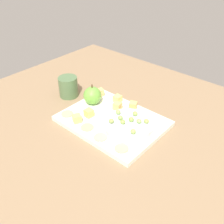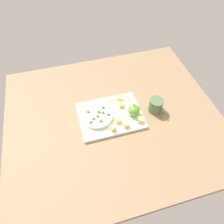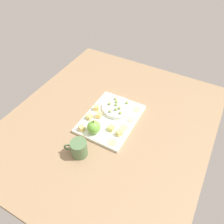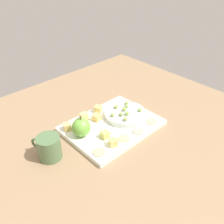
{
  "view_description": "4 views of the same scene",
  "coord_description": "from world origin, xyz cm",
  "px_view_note": "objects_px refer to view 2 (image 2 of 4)",
  "views": [
    {
      "loc": [
        46.02,
        -50.8,
        55.09
      ],
      "look_at": [
        0.93,
        0.51,
        7.59
      ],
      "focal_mm": 40.66,
      "sensor_mm": 36.0,
      "label": 1
    },
    {
      "loc": [
        18.04,
        61.92,
        90.15
      ],
      "look_at": [
        1.28,
        2.05,
        10.12
      ],
      "focal_mm": 32.46,
      "sensor_mm": 36.0,
      "label": 2
    },
    {
      "loc": [
        -65.28,
        -37.25,
        87.15
      ],
      "look_at": [
        2.34,
        -0.26,
        8.77
      ],
      "focal_mm": 35.68,
      "sensor_mm": 36.0,
      "label": 3
    },
    {
      "loc": [
        -48.04,
        -52.58,
        59.45
      ],
      "look_at": [
        2.78,
        1.26,
        9.36
      ],
      "focal_mm": 39.91,
      "sensor_mm": 36.0,
      "label": 4
    }
  ],
  "objects_px": {
    "cheese_cube_3": "(141,120)",
    "grape_1": "(93,118)",
    "cracker_1": "(111,101)",
    "cracker_2": "(100,103)",
    "cracker_3": "(86,106)",
    "cup": "(156,106)",
    "serving_dish": "(98,117)",
    "cheese_cube_0": "(121,105)",
    "cheese_cube_2": "(126,125)",
    "cheese_cube_4": "(118,121)",
    "cheese_cube_5": "(113,128)",
    "grape_0": "(101,120)",
    "apple_whole": "(134,110)",
    "cracker_0": "(129,98)",
    "grape_2": "(108,114)",
    "platter": "(111,116)",
    "grape_5": "(88,111)",
    "grape_3": "(103,112)",
    "grape_8": "(103,107)",
    "grape_7": "(97,116)",
    "cheese_cube_1": "(120,98)",
    "grape_6": "(98,111)"
  },
  "relations": [
    {
      "from": "cheese_cube_3",
      "to": "grape_1",
      "type": "bearing_deg",
      "value": -16.07
    },
    {
      "from": "cracker_1",
      "to": "cracker_2",
      "type": "distance_m",
      "value": 0.07
    },
    {
      "from": "cracker_3",
      "to": "cup",
      "type": "xyz_separation_m",
      "value": [
        -0.36,
        0.11,
        0.02
      ]
    },
    {
      "from": "serving_dish",
      "to": "cheese_cube_0",
      "type": "height_order",
      "value": "cheese_cube_0"
    },
    {
      "from": "serving_dish",
      "to": "cheese_cube_2",
      "type": "xyz_separation_m",
      "value": [
        -0.12,
        0.09,
        0.0
      ]
    },
    {
      "from": "cheese_cube_2",
      "to": "cheese_cube_4",
      "type": "distance_m",
      "value": 0.05
    },
    {
      "from": "cheese_cube_5",
      "to": "cheese_cube_2",
      "type": "bearing_deg",
      "value": -178.84
    },
    {
      "from": "cheese_cube_5",
      "to": "grape_0",
      "type": "relative_size",
      "value": 1.53
    },
    {
      "from": "apple_whole",
      "to": "cracker_1",
      "type": "xyz_separation_m",
      "value": [
        0.09,
        -0.11,
        -0.03
      ]
    },
    {
      "from": "cheese_cube_5",
      "to": "cracker_2",
      "type": "relative_size",
      "value": 0.63
    },
    {
      "from": "cup",
      "to": "cracker_0",
      "type": "bearing_deg",
      "value": -43.02
    },
    {
      "from": "apple_whole",
      "to": "grape_1",
      "type": "distance_m",
      "value": 0.21
    },
    {
      "from": "grape_0",
      "to": "grape_2",
      "type": "distance_m",
      "value": 0.06
    },
    {
      "from": "cracker_2",
      "to": "cheese_cube_0",
      "type": "bearing_deg",
      "value": 152.38
    },
    {
      "from": "platter",
      "to": "grape_1",
      "type": "distance_m",
      "value": 0.1
    },
    {
      "from": "cheese_cube_5",
      "to": "grape_5",
      "type": "bearing_deg",
      "value": -52.74
    },
    {
      "from": "cheese_cube_4",
      "to": "cracker_2",
      "type": "relative_size",
      "value": 0.63
    },
    {
      "from": "grape_5",
      "to": "grape_3",
      "type": "bearing_deg",
      "value": 158.95
    },
    {
      "from": "cheese_cube_2",
      "to": "cracker_3",
      "type": "distance_m",
      "value": 0.25
    },
    {
      "from": "cheese_cube_3",
      "to": "cracker_0",
      "type": "relative_size",
      "value": 0.63
    },
    {
      "from": "grape_8",
      "to": "serving_dish",
      "type": "bearing_deg",
      "value": 47.74
    },
    {
      "from": "cheese_cube_2",
      "to": "grape_7",
      "type": "xyz_separation_m",
      "value": [
        0.13,
        -0.08,
        0.02
      ]
    },
    {
      "from": "cheese_cube_1",
      "to": "cracker_2",
      "type": "xyz_separation_m",
      "value": [
        0.11,
        -0.01,
        -0.01
      ]
    },
    {
      "from": "cheese_cube_1",
      "to": "cheese_cube_4",
      "type": "bearing_deg",
      "value": 70.17
    },
    {
      "from": "grape_2",
      "to": "cracker_3",
      "type": "bearing_deg",
      "value": -45.7
    },
    {
      "from": "grape_0",
      "to": "grape_1",
      "type": "bearing_deg",
      "value": -36.21
    },
    {
      "from": "cheese_cube_4",
      "to": "cheese_cube_5",
      "type": "relative_size",
      "value": 1.0
    },
    {
      "from": "grape_0",
      "to": "cup",
      "type": "xyz_separation_m",
      "value": [
        -0.31,
        -0.02,
        -0.01
      ]
    },
    {
      "from": "cracker_1",
      "to": "cup",
      "type": "height_order",
      "value": "cup"
    },
    {
      "from": "cheese_cube_5",
      "to": "cracker_3",
      "type": "relative_size",
      "value": 0.63
    },
    {
      "from": "cheese_cube_3",
      "to": "cracker_1",
      "type": "bearing_deg",
      "value": -57.96
    },
    {
      "from": "cheese_cube_4",
      "to": "cheese_cube_5",
      "type": "bearing_deg",
      "value": 44.45
    },
    {
      "from": "cheese_cube_1",
      "to": "grape_6",
      "type": "relative_size",
      "value": 1.53
    },
    {
      "from": "cheese_cube_5",
      "to": "cracker_3",
      "type": "bearing_deg",
      "value": -61.36
    },
    {
      "from": "grape_1",
      "to": "grape_5",
      "type": "bearing_deg",
      "value": -71.39
    },
    {
      "from": "cracker_0",
      "to": "grape_6",
      "type": "height_order",
      "value": "grape_6"
    },
    {
      "from": "serving_dish",
      "to": "grape_3",
      "type": "bearing_deg",
      "value": -157.27
    },
    {
      "from": "cheese_cube_0",
      "to": "cracker_1",
      "type": "xyz_separation_m",
      "value": [
        0.04,
        -0.05,
        -0.01
      ]
    },
    {
      "from": "cheese_cube_1",
      "to": "grape_0",
      "type": "distance_m",
      "value": 0.19
    },
    {
      "from": "cheese_cube_3",
      "to": "cracker_2",
      "type": "distance_m",
      "value": 0.25
    },
    {
      "from": "serving_dish",
      "to": "cracker_2",
      "type": "height_order",
      "value": "serving_dish"
    },
    {
      "from": "cheese_cube_3",
      "to": "cheese_cube_5",
      "type": "distance_m",
      "value": 0.15
    },
    {
      "from": "grape_1",
      "to": "grape_5",
      "type": "relative_size",
      "value": 1.0
    },
    {
      "from": "cracker_1",
      "to": "grape_8",
      "type": "height_order",
      "value": "grape_8"
    },
    {
      "from": "grape_8",
      "to": "cracker_1",
      "type": "bearing_deg",
      "value": -139.56
    },
    {
      "from": "cheese_cube_1",
      "to": "cracker_1",
      "type": "relative_size",
      "value": 0.63
    },
    {
      "from": "grape_7",
      "to": "platter",
      "type": "bearing_deg",
      "value": -176.22
    },
    {
      "from": "cracker_1",
      "to": "grape_7",
      "type": "distance_m",
      "value": 0.14
    },
    {
      "from": "cheese_cube_5",
      "to": "cup",
      "type": "distance_m",
      "value": 0.27
    },
    {
      "from": "cracker_1",
      "to": "cracker_2",
      "type": "relative_size",
      "value": 1.0
    }
  ]
}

